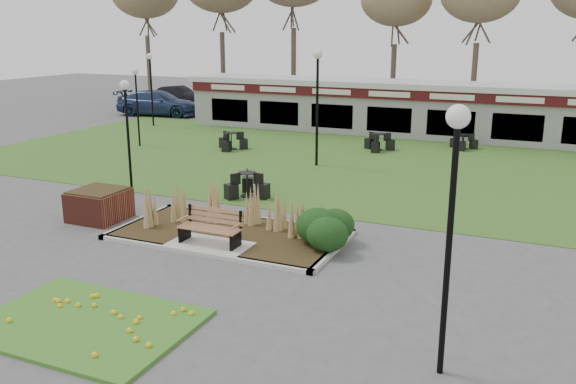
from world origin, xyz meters
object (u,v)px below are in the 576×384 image
at_px(park_bench, 211,226).
at_px(brick_planter, 99,204).
at_px(bistro_set_a, 231,144).
at_px(food_pavilion, 396,108).
at_px(lamp_post_mid_left, 136,90).
at_px(bistro_set_c, 247,188).
at_px(lamp_post_near_left, 126,112).
at_px(bistro_set_d, 463,144).
at_px(car_blue, 159,103).
at_px(lamp_post_mid_right, 317,82).
at_px(lamp_post_far_left, 151,73).
at_px(car_black, 178,95).
at_px(lamp_post_near_right, 453,183).
at_px(bistro_set_b, 378,145).
at_px(car_silver, 236,100).

relative_size(park_bench, brick_planter, 1.13).
bearing_deg(bistro_set_a, food_pavilion, 51.09).
relative_size(lamp_post_mid_left, bistro_set_c, 2.39).
height_order(food_pavilion, bistro_set_c, food_pavilion).
relative_size(food_pavilion, lamp_post_near_left, 6.17).
relative_size(lamp_post_near_left, bistro_set_d, 2.97).
bearing_deg(car_blue, lamp_post_mid_right, -132.64).
height_order(lamp_post_far_left, car_black, lamp_post_far_left).
xyz_separation_m(lamp_post_near_left, lamp_post_near_right, (12.05, -7.27, 0.41)).
height_order(bistro_set_a, car_blue, car_blue).
xyz_separation_m(park_bench, car_black, (-18.65, 26.42, 0.11)).
distance_m(food_pavilion, bistro_set_b, 5.10).
height_order(bistro_set_b, bistro_set_d, bistro_set_b).
height_order(car_silver, car_blue, car_blue).
xyz_separation_m(lamp_post_near_right, lamp_post_far_left, (-20.70, 20.50, -0.21)).
xyz_separation_m(brick_planter, bistro_set_b, (4.83, 14.02, -0.19)).
bearing_deg(car_silver, brick_planter, -171.25).
relative_size(bistro_set_a, car_blue, 0.27).
relative_size(lamp_post_near_right, lamp_post_mid_left, 1.19).
bearing_deg(car_blue, lamp_post_mid_left, -158.38).
relative_size(bistro_set_c, car_black, 0.37).
relative_size(brick_planter, bistro_set_d, 1.11).
xyz_separation_m(brick_planter, lamp_post_near_right, (11.10, -4.50, 2.85)).
bearing_deg(lamp_post_near_left, car_black, 120.16).
xyz_separation_m(bistro_set_c, bistro_set_d, (5.58, 11.88, -0.05)).
bearing_deg(car_blue, bistro_set_c, -145.59).
relative_size(lamp_post_mid_left, bistro_set_d, 2.84).
bearing_deg(lamp_post_near_left, lamp_post_mid_left, 125.40).
distance_m(park_bench, food_pavilion, 19.73).
bearing_deg(bistro_set_b, brick_planter, -109.03).
height_order(bistro_set_a, car_black, car_black).
bearing_deg(food_pavilion, bistro_set_b, -84.97).
bearing_deg(brick_planter, lamp_post_mid_right, 71.17).
bearing_deg(car_black, lamp_post_mid_right, -120.88).
distance_m(lamp_post_mid_left, bistro_set_c, 11.43).
distance_m(bistro_set_c, car_blue, 21.81).
height_order(park_bench, bistro_set_d, park_bench).
xyz_separation_m(park_bench, bistro_set_d, (4.11, 16.75, -0.33)).
relative_size(lamp_post_near_left, lamp_post_near_right, 0.88).
bearing_deg(lamp_post_mid_right, bistro_set_a, 161.93).
bearing_deg(car_black, lamp_post_mid_left, -141.36).
bearing_deg(lamp_post_near_left, bistro_set_c, 19.23).
relative_size(bistro_set_b, car_silver, 0.33).
bearing_deg(bistro_set_b, bistro_set_a, -158.10).
bearing_deg(bistro_set_d, car_blue, 168.97).
relative_size(bistro_set_a, car_black, 0.36).
height_order(bistro_set_c, car_black, car_black).
distance_m(food_pavilion, lamp_post_mid_right, 9.51).
relative_size(park_bench, bistro_set_a, 1.12).
xyz_separation_m(bistro_set_d, car_blue, (-20.52, 4.00, 0.57)).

